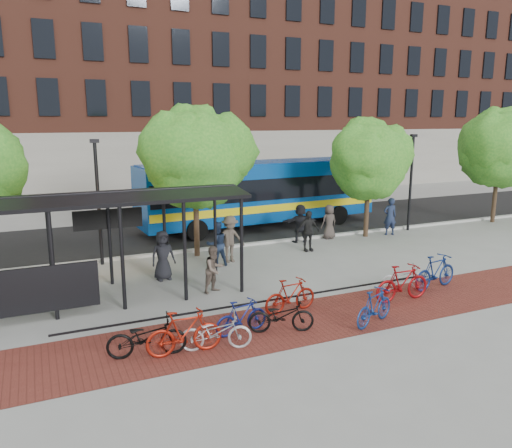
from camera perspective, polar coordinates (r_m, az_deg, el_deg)
name	(u,v)px	position (r m, az deg, el deg)	size (l,w,h in m)	color
ground	(293,267)	(20.36, 4.21, -4.95)	(160.00, 160.00, 0.00)	#9E9E99
asphalt_street	(224,229)	(27.44, -3.70, -0.52)	(160.00, 8.00, 0.01)	black
curb	(253,244)	(23.81, -0.34, -2.28)	(160.00, 0.25, 0.12)	#B7B7B2
brick_strip	(313,319)	(15.33, 6.49, -10.77)	(24.00, 3.00, 0.01)	maroon
bike_rack_rail	(261,316)	(15.51, 0.56, -10.43)	(12.00, 0.05, 0.95)	black
building_brick	(256,73)	(47.43, 0.02, 16.86)	(55.00, 14.00, 20.00)	brown
bus_shelter	(77,211)	(16.95, -19.81, 1.36)	(10.60, 3.07, 3.60)	black
tree_b	(196,154)	(21.51, -6.82, 7.99)	(5.15, 4.20, 6.47)	#382619
tree_c	(370,157)	(25.68, 12.90, 7.50)	(4.66, 3.80, 5.92)	#382619
tree_d	(500,145)	(31.88, 26.15, 8.14)	(5.39, 4.40, 6.55)	#382619
lamp_post_left	(98,199)	(21.10, -17.59, 2.77)	(0.35, 0.20, 5.12)	black
lamp_post_right	(411,180)	(27.83, 17.29, 4.87)	(0.35, 0.20, 5.12)	black
bus	(260,190)	(27.47, 0.48, 3.92)	(13.58, 3.80, 3.63)	#084397
bike_0	(147,337)	(13.14, -12.39, -12.50)	(0.69, 1.99, 1.05)	black
bike_1	(184,332)	(13.06, -8.19, -12.17)	(0.56, 1.97, 1.19)	#9B1C0E
bike_2	(216,332)	(13.25, -4.61, -12.20)	(0.65, 1.87, 0.98)	#B4B4B7
bike_3	(241,317)	(14.14, -1.67, -10.55)	(0.47, 1.65, 0.99)	navy
bike_4	(281,316)	(14.24, 2.90, -10.42)	(0.65, 1.85, 0.97)	black
bike_5	(290,295)	(15.62, 3.94, -8.15)	(0.51, 1.82, 1.09)	maroon
bike_7	(374,307)	(15.10, 13.38, -9.20)	(0.51, 1.79, 1.08)	navy
bike_9	(402,283)	(17.16, 16.38, -6.48)	(0.59, 2.07, 1.25)	maroon
bike_10	(404,277)	(18.38, 16.51, -5.86)	(0.59, 1.69, 0.89)	#BBBCBE
bike_11	(435,272)	(18.75, 19.83, -5.16)	(0.58, 2.06, 1.24)	navy
pedestrian_0	(163,255)	(18.87, -10.59, -3.55)	(0.91, 0.59, 1.86)	black
pedestrian_2	(217,244)	(20.33, -4.52, -2.31)	(0.89, 0.69, 1.83)	#1E2B46
pedestrian_3	(230,239)	(20.84, -2.99, -1.72)	(1.28, 0.73, 1.98)	#4E443A
pedestrian_4	(308,231)	(22.69, 5.96, -0.81)	(1.09, 0.45, 1.85)	black
pedestrian_5	(300,223)	(24.28, 5.07, 0.08)	(1.74, 0.56, 1.88)	black
pedestrian_6	(329,222)	(25.20, 8.36, 0.25)	(0.84, 0.55, 1.72)	#423935
pedestrian_7	(390,216)	(26.64, 15.06, 0.84)	(0.71, 0.47, 1.95)	#1E2947
pedestrian_8	(214,269)	(17.31, -4.80, -5.18)	(0.80, 0.62, 1.64)	brown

